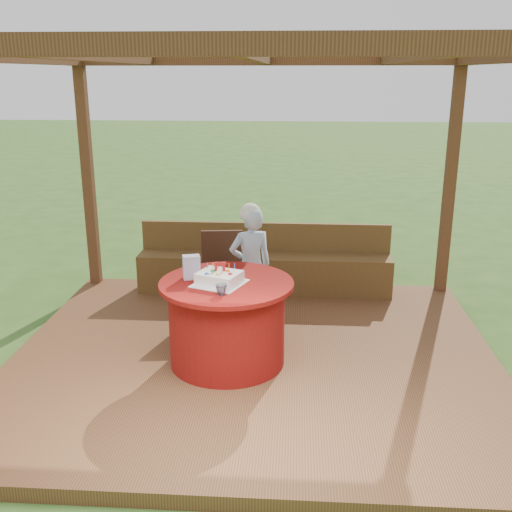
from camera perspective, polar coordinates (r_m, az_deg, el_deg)
The scene contains 10 objects.
ground at distance 5.75m, azimuth -0.17°, elevation -10.32°, with size 60.00×60.00×0.00m, color #2E551C.
deck at distance 5.72m, azimuth -0.17°, elevation -9.78°, with size 4.50×4.00×0.12m, color brown.
pergola at distance 5.11m, azimuth -0.20°, elevation 14.42°, with size 4.50×4.00×2.72m.
bench at distance 7.18m, azimuth 0.80°, elevation -1.27°, with size 3.00×0.42×0.80m.
table at distance 5.38m, azimuth -2.78°, elevation -6.28°, with size 1.18×1.18×0.77m.
chair at distance 6.44m, azimuth -3.21°, elevation -1.24°, with size 0.50×0.50×0.90m.
elderly_woman at distance 6.14m, azimuth -0.52°, elevation -0.74°, with size 0.53×0.45×1.28m.
birthday_cake at distance 5.18m, azimuth -3.50°, elevation -2.09°, with size 0.52×0.52×0.18m.
gift_bag at distance 5.32m, azimuth -6.17°, elevation -1.06°, with size 0.15×0.10×0.21m, color pink.
drinking_glass at distance 4.92m, azimuth -3.32°, elevation -3.24°, with size 0.10×0.10×0.09m, color silver.
Camera 1 is at (0.36, -5.09, 2.64)m, focal length 42.00 mm.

